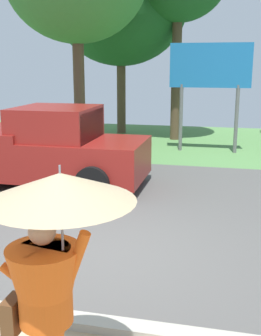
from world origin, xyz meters
The scene contains 5 objects.
ground_plane centered at (0.00, 2.95, -0.05)m, with size 40.00×22.00×0.20m.
monk_pedestrian centered at (0.54, -3.13, 1.17)m, with size 1.16×1.16×2.13m.
pickup_truck centered at (-2.56, 3.33, 0.87)m, with size 5.20×2.28×1.88m.
roadside_billboard centered at (1.20, 8.24, 2.55)m, with size 2.60×0.12×3.50m.
tree_left_far centered at (-2.55, 11.40, 5.16)m, with size 5.34×5.34×7.60m.
Camera 1 is at (1.86, -6.01, 2.86)m, focal length 45.76 mm.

